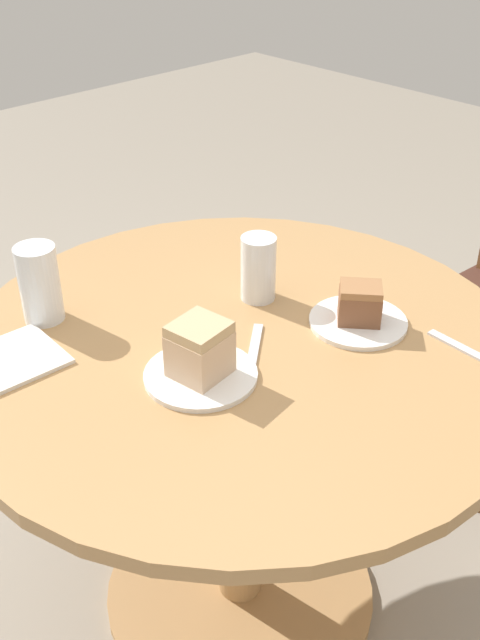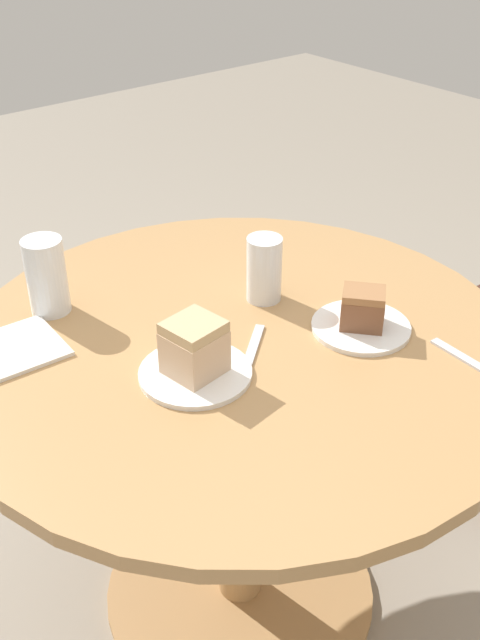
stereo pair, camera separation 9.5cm
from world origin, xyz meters
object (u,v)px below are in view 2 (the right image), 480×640
Objects in this scene: cake_slice_far at (363,308)px; glass_water at (47,279)px; cake_slice_near at (194,347)px; glass_lemonade at (264,272)px; plate_far at (361,327)px; plate_near at (195,373)px.

glass_water is at bearing -135.58° from cake_slice_far.
cake_slice_near is 0.30m from glass_lemonade.
plate_far is 1.22× the size of glass_water.
glass_lemonade is at bearing 57.14° from glass_water.
cake_slice_far is 0.76× the size of glass_lemonade.
plate_near is at bearing -103.60° from cake_slice_far.
glass_water is at bearing -165.15° from plate_near.
glass_water is (-0.45, -0.44, 0.02)m from cake_slice_far.
glass_lemonade is (-0.21, -0.07, 0.01)m from cake_slice_far.
glass_water reaches higher than cake_slice_near.
glass_lemonade is 0.87× the size of glass_water.
glass_water is at bearing -165.15° from cake_slice_near.
plate_near is at bearing 14.85° from glass_water.
cake_slice_near reaches higher than plate_near.
plate_near is 0.06m from cake_slice_near.
cake_slice_near is 0.38m from glass_water.
plate_near is 1.47× the size of glass_lemonade.
cake_slice_far is at bearing 76.40° from cake_slice_near.
cake_slice_near is 0.76× the size of glass_lemonade.
glass_water is (-0.36, -0.10, 0.07)m from plate_near.
cake_slice_near reaches higher than plate_far.
plate_far is at bearing 90.00° from cake_slice_far.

